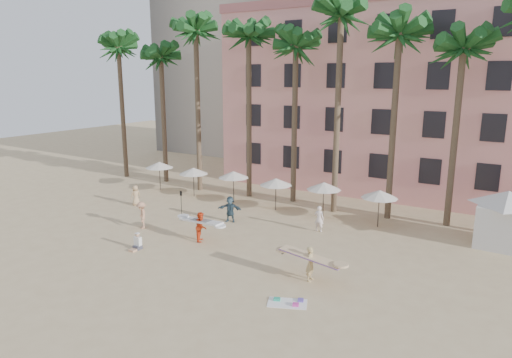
{
  "coord_description": "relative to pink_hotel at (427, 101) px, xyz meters",
  "views": [
    {
      "loc": [
        15.39,
        -17.4,
        10.28
      ],
      "look_at": [
        1.16,
        6.0,
        4.0
      ],
      "focal_mm": 32.0,
      "sensor_mm": 36.0,
      "label": 1
    }
  ],
  "objects": [
    {
      "name": "carrier_yellow",
      "position": [
        -0.46,
        -23.5,
        -6.97
      ],
      "size": [
        3.38,
        0.99,
        1.82
      ],
      "color": "tan",
      "rests_on": "ground"
    },
    {
      "name": "cabana",
      "position": [
        7.63,
        -12.98,
        -5.93
      ],
      "size": [
        4.68,
        4.68,
        3.5
      ],
      "color": "silver",
      "rests_on": "ground"
    },
    {
      "name": "seated_man",
      "position": [
        -11.15,
        -25.04,
        -7.65
      ],
      "size": [
        0.45,
        0.78,
        1.02
      ],
      "color": "#3F3F4C",
      "rests_on": "ground"
    },
    {
      "name": "beachgoers",
      "position": [
        -11.56,
        -19.13,
        -7.09
      ],
      "size": [
        15.87,
        6.56,
        1.87
      ],
      "color": "white",
      "rests_on": "ground"
    },
    {
      "name": "paddle",
      "position": [
        -12.45,
        -19.4,
        -6.59
      ],
      "size": [
        0.18,
        0.04,
        2.23
      ],
      "color": "black",
      "rests_on": "ground"
    },
    {
      "name": "carrier_white",
      "position": [
        -8.75,
        -21.87,
        -7.0
      ],
      "size": [
        3.28,
        1.14,
        1.88
      ],
      "color": "#F24419",
      "rests_on": "ground"
    },
    {
      "name": "pink_hotel",
      "position": [
        0.0,
        0.0,
        0.0
      ],
      "size": [
        35.0,
        14.0,
        16.0
      ],
      "primitive_type": "cube",
      "color": "#F6A496",
      "rests_on": "ground"
    },
    {
      "name": "umbrella_row",
      "position": [
        -10.0,
        -13.5,
        -5.67
      ],
      "size": [
        22.5,
        2.7,
        2.73
      ],
      "color": "#332B23",
      "rests_on": "ground"
    },
    {
      "name": "ground",
      "position": [
        -7.0,
        -26.0,
        -8.0
      ],
      "size": [
        120.0,
        120.0,
        0.0
      ],
      "primitive_type": "plane",
      "color": "#D1B789",
      "rests_on": "ground"
    },
    {
      "name": "beach_towel",
      "position": [
        -0.31,
        -26.21,
        -7.97
      ],
      "size": [
        2.05,
        1.61,
        0.14
      ],
      "color": "white",
      "rests_on": "ground"
    },
    {
      "name": "palm_row",
      "position": [
        -6.49,
        -11.0,
        4.97
      ],
      "size": [
        44.4,
        5.4,
        16.3
      ],
      "color": "brown",
      "rests_on": "ground"
    }
  ]
}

